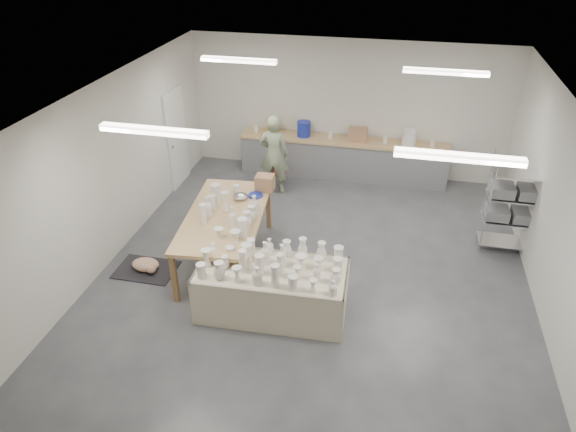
% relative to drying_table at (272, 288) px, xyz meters
% --- Properties ---
extents(room, '(8.00, 8.02, 3.00)m').
position_rel_drying_table_xyz_m(room, '(0.34, 1.21, 1.62)').
color(room, '#424449').
rests_on(room, ground).
extents(back_counter, '(4.60, 0.60, 1.24)m').
position_rel_drying_table_xyz_m(back_counter, '(0.43, 4.80, 0.05)').
color(back_counter, tan).
rests_on(back_counter, ground).
extents(wire_shelf, '(0.88, 0.48, 1.80)m').
position_rel_drying_table_xyz_m(wire_shelf, '(3.64, 2.52, 0.48)').
color(wire_shelf, silver).
rests_on(wire_shelf, ground).
extents(drying_table, '(2.24, 1.13, 1.15)m').
position_rel_drying_table_xyz_m(drying_table, '(0.00, 0.00, 0.00)').
color(drying_table, olive).
rests_on(drying_table, ground).
extents(work_table, '(1.47, 2.58, 1.29)m').
position_rel_drying_table_xyz_m(work_table, '(-1.01, 1.18, 0.49)').
color(work_table, tan).
rests_on(work_table, ground).
extents(rug, '(1.00, 0.70, 0.02)m').
position_rel_drying_table_xyz_m(rug, '(-2.34, 0.52, -0.42)').
color(rug, black).
rests_on(rug, ground).
extents(cat, '(0.48, 0.36, 0.20)m').
position_rel_drying_table_xyz_m(cat, '(-2.31, 0.50, -0.31)').
color(cat, white).
rests_on(cat, rug).
extents(potter, '(0.64, 0.43, 1.72)m').
position_rel_drying_table_xyz_m(potter, '(-0.89, 3.76, 0.43)').
color(potter, gray).
rests_on(potter, ground).
extents(red_stool, '(0.46, 0.46, 0.35)m').
position_rel_drying_table_xyz_m(red_stool, '(-0.89, 4.03, -0.12)').
color(red_stool, '#AD181E').
rests_on(red_stool, ground).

